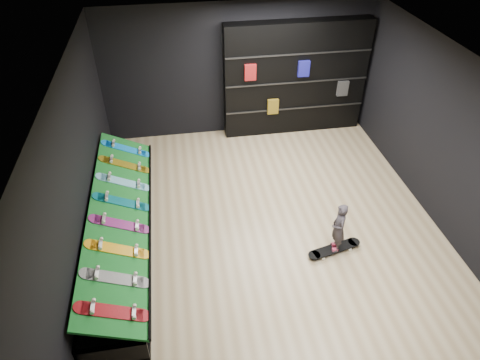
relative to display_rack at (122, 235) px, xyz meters
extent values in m
cube|color=tan|center=(2.55, 0.00, -0.25)|extent=(6.00, 7.00, 0.01)
cube|color=white|center=(2.55, 0.00, 2.75)|extent=(6.00, 7.00, 0.01)
cube|color=black|center=(2.55, 3.50, 1.25)|extent=(6.00, 0.02, 3.00)
cube|color=black|center=(-0.45, 0.00, 1.25)|extent=(0.02, 7.00, 3.00)
cube|color=black|center=(5.55, 0.00, 1.25)|extent=(0.02, 7.00, 3.00)
cube|color=#0D581A|center=(0.05, 0.00, 0.46)|extent=(0.92, 4.50, 0.46)
cube|color=black|center=(3.83, 3.32, 1.04)|extent=(3.23, 0.38, 2.59)
imported|color=black|center=(3.50, -0.74, 0.12)|extent=(0.17, 0.22, 0.56)
camera|label=1|loc=(1.12, -5.39, 5.12)|focal=32.00mm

